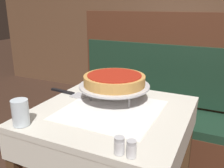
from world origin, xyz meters
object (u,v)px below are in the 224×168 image
object	(u,v)px
dining_table_front	(111,128)
pizza_pan_stand	(114,87)
dining_table_rear	(166,60)
water_glass_near	(20,112)
booth_bench	(157,120)
condiment_caddy	(169,48)
salt_shaker	(119,146)
pizza_server	(70,93)
pepper_shaker	(131,149)
deep_dish_pizza	(114,80)

from	to	relation	value
dining_table_front	pizza_pan_stand	xyz separation A→B (m)	(-0.04, 0.12, 0.18)
dining_table_rear	water_glass_near	distance (m)	2.04
booth_bench	condiment_caddy	world-z (taller)	booth_bench
booth_bench	salt_shaker	distance (m)	1.22
salt_shaker	condiment_caddy	distance (m)	2.00
pizza_server	condiment_caddy	size ratio (longest dim) A/B	1.56
pizza_server	condiment_caddy	xyz separation A→B (m)	(0.22, 1.54, 0.05)
pizza_server	condiment_caddy	distance (m)	1.56
pepper_shaker	pizza_pan_stand	bearing A→B (deg)	121.18
dining_table_front	booth_bench	xyz separation A→B (m)	(0.03, 0.80, -0.30)
dining_table_rear	booth_bench	bearing A→B (deg)	-79.80
deep_dish_pizza	water_glass_near	size ratio (longest dim) A/B	2.87
pizza_pan_stand	pizza_server	world-z (taller)	pizza_pan_stand
salt_shaker	pepper_shaker	world-z (taller)	salt_shaker
dining_table_front	condiment_caddy	distance (m)	1.65
deep_dish_pizza	water_glass_near	bearing A→B (deg)	-119.11
dining_table_rear	pepper_shaker	world-z (taller)	pepper_shaker
condiment_caddy	dining_table_front	bearing A→B (deg)	-86.71
pizza_pan_stand	condiment_caddy	distance (m)	1.52
dining_table_rear	pizza_pan_stand	size ratio (longest dim) A/B	2.00
dining_table_rear	water_glass_near	xyz separation A→B (m)	(-0.15, -2.03, 0.16)
pizza_pan_stand	water_glass_near	xyz separation A→B (m)	(-0.24, -0.44, -0.02)
water_glass_near	pizza_pan_stand	bearing A→B (deg)	60.89
dining_table_rear	booth_bench	xyz separation A→B (m)	(0.17, -0.92, -0.30)
booth_bench	condiment_caddy	bearing A→B (deg)	98.51
dining_table_rear	salt_shaker	xyz separation A→B (m)	(0.32, -2.05, 0.13)
booth_bench	deep_dish_pizza	world-z (taller)	booth_bench
booth_bench	salt_shaker	size ratio (longest dim) A/B	22.41
dining_table_front	booth_bench	bearing A→B (deg)	87.68
pizza_server	salt_shaker	distance (m)	0.67
pizza_pan_stand	water_glass_near	distance (m)	0.50
pepper_shaker	water_glass_near	bearing A→B (deg)	177.93
dining_table_rear	pepper_shaker	distance (m)	2.09
deep_dish_pizza	booth_bench	bearing A→B (deg)	83.92
booth_bench	deep_dish_pizza	distance (m)	0.85
pizza_pan_stand	deep_dish_pizza	bearing A→B (deg)	-90.00
pizza_pan_stand	deep_dish_pizza	size ratio (longest dim) A/B	1.15
salt_shaker	pepper_shaker	bearing A→B (deg)	0.00
dining_table_front	dining_table_rear	size ratio (longest dim) A/B	0.99
dining_table_rear	pepper_shaker	bearing A→B (deg)	-79.77
booth_bench	dining_table_front	bearing A→B (deg)	-92.32
dining_table_front	condiment_caddy	xyz separation A→B (m)	(-0.09, 1.64, 0.16)
dining_table_front	booth_bench	size ratio (longest dim) A/B	0.53
deep_dish_pizza	dining_table_rear	bearing A→B (deg)	93.37
dining_table_rear	deep_dish_pizza	distance (m)	1.61
dining_table_front	water_glass_near	size ratio (longest dim) A/B	6.56
booth_bench	pepper_shaker	world-z (taller)	booth_bench
booth_bench	pizza_pan_stand	xyz separation A→B (m)	(-0.07, -0.67, 0.48)
condiment_caddy	pizza_server	bearing A→B (deg)	-98.26
pizza_pan_stand	water_glass_near	size ratio (longest dim) A/B	3.30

